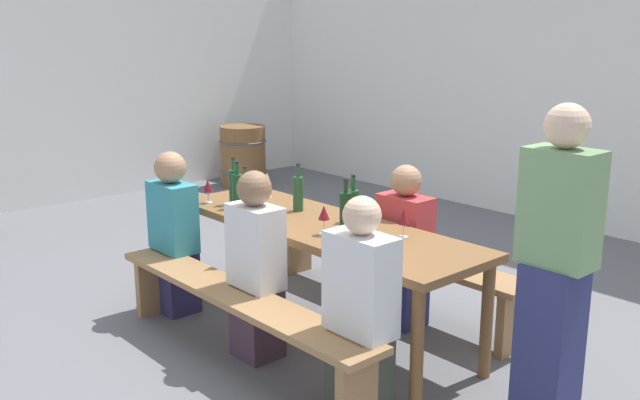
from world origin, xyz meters
The scene contains 22 objects.
ground_plane centered at (0.00, 0.00, 0.00)m, with size 24.00×24.00×0.00m, color slate.
back_wall centered at (0.00, 3.67, 1.60)m, with size 14.00×0.20×3.20m, color white.
side_wall centered at (-4.70, 0.00, 1.60)m, with size 0.20×7.73×3.20m, color white.
tasting_table centered at (0.00, 0.00, 0.67)m, with size 2.33×0.72×0.75m.
bench_near centered at (0.00, -0.66, 0.36)m, with size 2.23×0.30×0.45m.
bench_far centered at (0.00, 0.66, 0.36)m, with size 2.23×0.30×0.45m.
wine_bottle_0 centered at (-0.77, -0.12, 0.88)m, with size 0.07×0.07×0.33m.
wine_bottle_1 centered at (-0.67, -0.16, 0.87)m, with size 0.07×0.07×0.32m.
wine_bottle_2 centered at (0.11, 0.19, 0.86)m, with size 0.08×0.08×0.30m.
wine_bottle_3 centered at (-0.33, 0.09, 0.87)m, with size 0.07×0.07×0.32m.
wine_bottle_4 centered at (-0.42, -0.28, 0.88)m, with size 0.07×0.07×0.34m.
wine_bottle_5 centered at (0.20, 0.03, 0.87)m, with size 0.07×0.07×0.32m.
wine_glass_0 centered at (0.57, 0.15, 0.87)m, with size 0.07×0.07×0.18m.
wine_glass_1 centered at (-0.79, 0.19, 0.88)m, with size 0.07×0.07×0.18m.
wine_glass_2 centered at (-0.92, -0.24, 0.87)m, with size 0.06×0.06×0.17m.
wine_glass_3 centered at (0.21, -0.16, 0.88)m, with size 0.07×0.07×0.18m.
seated_guest_near_0 centered at (-0.96, -0.51, 0.55)m, with size 0.37×0.24×1.15m.
seated_guest_near_1 centered at (0.00, -0.51, 0.56)m, with size 0.35×0.24×1.16m.
seated_guest_near_2 centered at (0.88, -0.51, 0.55)m, with size 0.37×0.24×1.16m.
seated_guest_far_0 centered at (0.27, 0.51, 0.53)m, with size 0.36×0.24×1.10m.
standing_host centered at (1.64, 0.00, 0.80)m, with size 0.33×0.24×1.64m.
wine_barrel centered at (-4.00, 2.26, 0.38)m, with size 0.60×0.60×0.76m.
Camera 1 is at (3.22, -2.87, 1.95)m, focal length 39.44 mm.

